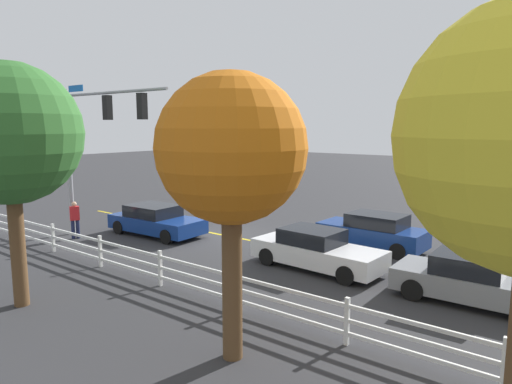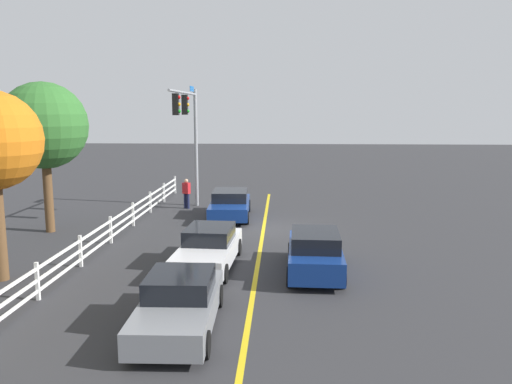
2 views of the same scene
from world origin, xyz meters
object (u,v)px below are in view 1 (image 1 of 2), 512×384
object	(u,v)px
pedestrian	(75,218)
tree_0	(9,134)
car_3	(475,281)
car_1	(316,250)
tree_2	(231,151)
car_2	(156,220)
car_0	(373,232)

from	to	relation	value
pedestrian	tree_0	size ratio (longest dim) A/B	0.25
car_3	tree_0	size ratio (longest dim) A/B	0.67
car_1	pedestrian	bearing A→B (deg)	-162.39
car_3	tree_2	size ratio (longest dim) A/B	0.73
pedestrian	car_2	bearing A→B (deg)	76.27
tree_0	tree_2	size ratio (longest dim) A/B	1.10
car_1	car_2	xyz separation A→B (m)	(8.51, 0.11, 0.00)
car_2	tree_2	world-z (taller)	tree_2
car_0	tree_2	size ratio (longest dim) A/B	0.71
car_1	tree_2	xyz separation A→B (m)	(-1.76, 6.61, 3.86)
car_2	pedestrian	world-z (taller)	pedestrian
car_2	pedestrian	distance (m)	3.56
pedestrian	tree_0	bearing A→B (deg)	-14.90
car_0	pedestrian	size ratio (longest dim) A/B	2.60
car_3	tree_2	xyz separation A→B (m)	(3.45, 6.60, 3.87)
car_0	pedestrian	distance (m)	13.08
car_1	pedestrian	distance (m)	11.17
tree_2	car_1	bearing A→B (deg)	-75.06
car_0	car_1	size ratio (longest dim) A/B	0.90
car_3	pedestrian	xyz separation A→B (m)	(16.03, 2.81, 0.26)
car_0	tree_2	world-z (taller)	tree_2
pedestrian	car_1	bearing A→B (deg)	41.16
car_0	pedestrian	xyz separation A→B (m)	(11.32, 6.54, 0.20)
tree_2	tree_0	bearing A→B (deg)	12.00
car_2	tree_2	xyz separation A→B (m)	(-10.28, 6.50, 3.86)
car_2	tree_0	bearing A→B (deg)	-67.84
car_2	car_3	size ratio (longest dim) A/B	1.05
car_0	tree_0	bearing A→B (deg)	66.81
car_3	tree_2	bearing A→B (deg)	-118.94
car_1	tree_0	size ratio (longest dim) A/B	0.72
car_2	car_3	distance (m)	13.73
car_0	car_3	world-z (taller)	car_0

